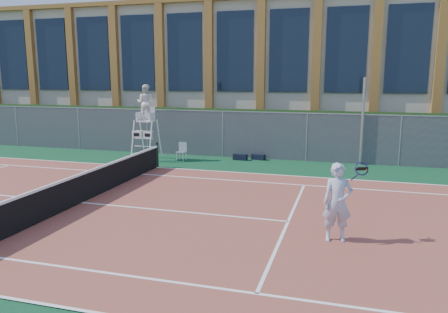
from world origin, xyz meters
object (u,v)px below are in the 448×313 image
(steel_pole, at_px, (362,122))
(plastic_chair, at_px, (182,150))
(umpire_chair, at_px, (146,105))
(tennis_player, at_px, (338,202))

(steel_pole, distance_m, plastic_chair, 8.19)
(umpire_chair, xyz_separation_m, plastic_chair, (1.62, 0.32, -2.08))
(tennis_player, bearing_deg, plastic_chair, 130.73)
(umpire_chair, relative_size, plastic_chair, 4.19)
(umpire_chair, bearing_deg, plastic_chair, 11.25)
(plastic_chair, bearing_deg, umpire_chair, -168.75)
(umpire_chair, relative_size, tennis_player, 1.89)
(steel_pole, bearing_deg, plastic_chair, -170.51)
(steel_pole, distance_m, tennis_player, 9.81)
(steel_pole, height_order, tennis_player, steel_pole)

